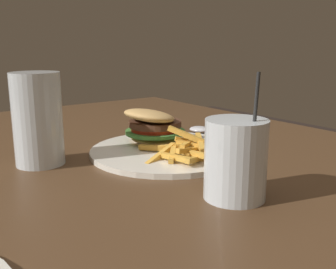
{
  "coord_description": "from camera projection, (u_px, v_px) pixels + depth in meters",
  "views": [
    {
      "loc": [
        -0.51,
        0.21,
        0.98
      ],
      "look_at": [
        0.08,
        -0.23,
        0.81
      ],
      "focal_mm": 42.0,
      "sensor_mm": 36.0,
      "label": 1
    }
  ],
  "objects": [
    {
      "name": "dining_table",
      "position": [
        77.0,
        268.0,
        0.6
      ],
      "size": [
        1.55,
        1.35,
        0.77
      ],
      "color": "#4C331E",
      "rests_on": "ground_plane"
    },
    {
      "name": "beer_glass",
      "position": [
        38.0,
        121.0,
        0.69
      ],
      "size": [
        0.09,
        0.09,
        0.16
      ],
      "color": "silver",
      "rests_on": "dining_table"
    },
    {
      "name": "spoon",
      "position": [
        203.0,
        130.0,
        0.95
      ],
      "size": [
        0.17,
        0.09,
        0.01
      ],
      "rotation": [
        0.0,
        0.0,
        0.4
      ],
      "color": "silver",
      "rests_on": "dining_table"
    },
    {
      "name": "meal_plate_near",
      "position": [
        163.0,
        140.0,
        0.78
      ],
      "size": [
        0.3,
        0.3,
        0.09
      ],
      "color": "silver",
      "rests_on": "dining_table"
    },
    {
      "name": "juice_glass",
      "position": [
        235.0,
        163.0,
        0.54
      ],
      "size": [
        0.09,
        0.09,
        0.18
      ],
      "color": "silver",
      "rests_on": "dining_table"
    }
  ]
}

